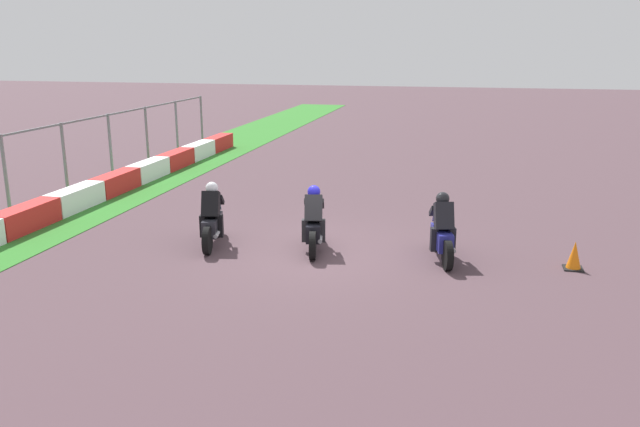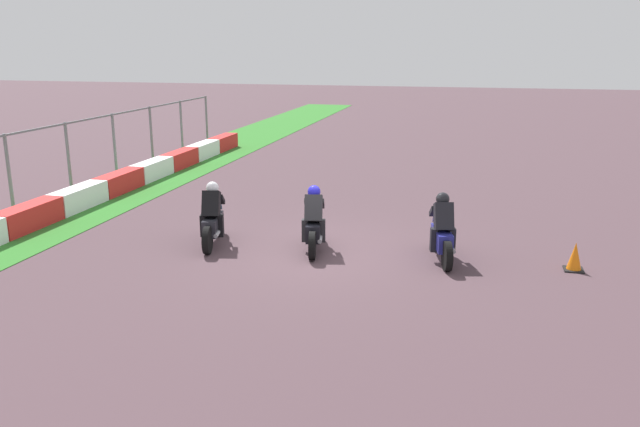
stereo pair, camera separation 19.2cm
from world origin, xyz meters
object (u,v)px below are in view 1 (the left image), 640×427
Objects in this scene: rider_lane_b at (314,224)px; rider_lane_a at (442,232)px; rider_lane_c at (212,220)px; traffic_cone at (574,256)px.

rider_lane_a is at bearing -101.84° from rider_lane_b.
traffic_cone is at bearing -101.08° from rider_lane_c.
traffic_cone is (-0.05, -5.70, -0.34)m from rider_lane_b.
rider_lane_b is 2.44m from rider_lane_c.
rider_lane_a is at bearing -100.44° from rider_lane_c.
rider_lane_a and rider_lane_b have the same top height.
rider_lane_c is at bearing 83.01° from rider_lane_b.
rider_lane_b is 3.30× the size of traffic_cone.
rider_lane_b is at bearing 76.07° from rider_lane_a.
rider_lane_a is 2.92m from rider_lane_b.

